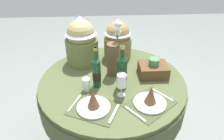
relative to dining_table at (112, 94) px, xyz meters
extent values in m
plane|color=gray|center=(0.00, 0.00, -0.61)|extent=(8.00, 8.00, 0.00)
cylinder|color=#4C5633|center=(0.00, 0.00, 0.13)|extent=(1.24, 1.24, 0.04)
cylinder|color=#464F2E|center=(0.00, 0.00, 0.01)|extent=(1.27, 1.27, 0.21)
cylinder|color=black|center=(0.00, 0.00, -0.24)|extent=(0.12, 0.12, 0.70)
cylinder|color=black|center=(0.00, 0.00, -0.60)|extent=(0.71, 0.71, 0.03)
cube|color=#41492B|center=(-0.15, -0.35, 0.16)|extent=(0.42, 0.38, 0.00)
cylinder|color=silver|center=(-0.15, -0.35, 0.17)|extent=(0.24, 0.24, 0.02)
cone|color=brown|center=(-0.15, -0.35, 0.24)|extent=(0.09, 0.09, 0.14)
cube|color=silver|center=(-0.30, -0.28, 0.16)|extent=(0.09, 0.18, 0.00)
cube|color=silver|center=(-0.01, -0.41, 0.16)|extent=(0.09, 0.18, 0.00)
cube|color=#41492B|center=(0.26, -0.32, 0.16)|extent=(0.43, 0.41, 0.00)
cylinder|color=silver|center=(0.26, -0.32, 0.17)|extent=(0.24, 0.24, 0.02)
cone|color=brown|center=(0.26, -0.32, 0.24)|extent=(0.09, 0.09, 0.14)
cube|color=silver|center=(0.13, -0.42, 0.16)|extent=(0.13, 0.16, 0.00)
cube|color=silver|center=(0.38, -0.23, 0.16)|extent=(0.13, 0.16, 0.00)
cylinder|color=brown|center=(0.01, 0.09, 0.30)|extent=(0.10, 0.10, 0.30)
sphere|color=silver|center=(0.05, 0.17, 0.49)|extent=(0.04, 0.04, 0.04)
cylinder|color=#4C7038|center=(0.05, 0.17, 0.47)|extent=(0.01, 0.01, 0.03)
sphere|color=silver|center=(0.06, 0.15, 0.52)|extent=(0.05, 0.05, 0.05)
cylinder|color=#4C7038|center=(0.06, 0.15, 0.48)|extent=(0.01, 0.01, 0.06)
sphere|color=silver|center=(0.05, 0.13, 0.56)|extent=(0.04, 0.04, 0.04)
cylinder|color=#4C7038|center=(0.05, 0.13, 0.50)|extent=(0.01, 0.01, 0.10)
sphere|color=silver|center=(0.05, 0.15, 0.59)|extent=(0.06, 0.06, 0.06)
cylinder|color=#4C7038|center=(0.05, 0.15, 0.51)|extent=(0.01, 0.01, 0.12)
cylinder|color=#194223|center=(-0.13, -0.07, 0.27)|extent=(0.07, 0.07, 0.23)
cylinder|color=black|center=(-0.13, -0.07, 0.25)|extent=(0.07, 0.07, 0.08)
cone|color=#194223|center=(-0.13, -0.07, 0.40)|extent=(0.07, 0.07, 0.03)
cylinder|color=#194223|center=(-0.13, -0.07, 0.46)|extent=(0.03, 0.03, 0.09)
cylinder|color=#B29933|center=(-0.13, -0.07, 0.49)|extent=(0.03, 0.03, 0.02)
cylinder|color=#143819|center=(0.07, -0.11, 0.28)|extent=(0.08, 0.08, 0.26)
cylinder|color=black|center=(0.07, -0.11, 0.26)|extent=(0.08, 0.08, 0.09)
cone|color=#143819|center=(0.07, -0.11, 0.43)|extent=(0.08, 0.08, 0.04)
cylinder|color=#143819|center=(0.07, -0.11, 0.49)|extent=(0.03, 0.03, 0.08)
cylinder|color=#B29933|center=(0.07, -0.11, 0.52)|extent=(0.03, 0.03, 0.02)
cylinder|color=silver|center=(0.06, -0.21, 0.16)|extent=(0.06, 0.06, 0.00)
cylinder|color=silver|center=(0.06, -0.21, 0.20)|extent=(0.01, 0.01, 0.08)
cylinder|color=silver|center=(0.06, -0.21, 0.29)|extent=(0.07, 0.07, 0.11)
cylinder|color=silver|center=(-0.21, -0.13, 0.21)|extent=(0.06, 0.06, 0.11)
cylinder|color=olive|center=(-0.26, 0.32, 0.27)|extent=(0.30, 0.30, 0.24)
sphere|color=tan|center=(-0.26, 0.32, 0.45)|extent=(0.26, 0.26, 0.26)
cone|color=silver|center=(-0.26, 0.32, 0.53)|extent=(0.29, 0.29, 0.17)
cylinder|color=olive|center=(0.08, 0.40, 0.26)|extent=(0.27, 0.27, 0.21)
sphere|color=#9E7F4C|center=(0.08, 0.40, 0.41)|extent=(0.23, 0.23, 0.23)
cone|color=silver|center=(0.08, 0.40, 0.48)|extent=(0.25, 0.25, 0.15)
cube|color=brown|center=(0.36, 0.06, 0.21)|extent=(0.24, 0.20, 0.10)
cylinder|color=#4C7F4C|center=(0.36, 0.06, 0.29)|extent=(0.09, 0.09, 0.06)
camera|label=1|loc=(-0.09, -1.47, 1.20)|focal=33.75mm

